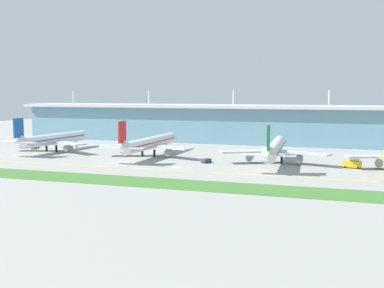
# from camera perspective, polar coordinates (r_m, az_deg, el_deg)

# --- Properties ---
(ground_plane) EXTENTS (600.00, 600.00, 0.00)m
(ground_plane) POSITION_cam_1_polar(r_m,az_deg,el_deg) (198.66, -1.95, -2.84)
(ground_plane) COLOR gray
(terminal_building) EXTENTS (288.00, 34.00, 32.47)m
(terminal_building) POSITION_cam_1_polar(r_m,az_deg,el_deg) (298.81, 5.20, 2.45)
(terminal_building) COLOR #6693A8
(terminal_building) RESTS_ON ground
(airliner_nearest) EXTENTS (48.67, 59.61, 18.90)m
(airliner_nearest) POSITION_cam_1_polar(r_m,az_deg,el_deg) (263.72, -16.26, 0.54)
(airliner_nearest) COLOR white
(airliner_nearest) RESTS_ON ground
(airliner_near_middle) EXTENTS (48.80, 66.94, 18.90)m
(airliner_near_middle) POSITION_cam_1_polar(r_m,az_deg,el_deg) (234.27, -5.10, 0.10)
(airliner_near_middle) COLOR white
(airliner_near_middle) RESTS_ON ground
(airliner_far_middle) EXTENTS (48.68, 70.73, 18.90)m
(airliner_far_middle) POSITION_cam_1_polar(r_m,az_deg,el_deg) (213.81, 9.85, -0.54)
(airliner_far_middle) COLOR silver
(airliner_far_middle) RESTS_ON ground
(taxiway_stripe_west) EXTENTS (28.00, 0.70, 0.04)m
(taxiway_stripe_west) POSITION_cam_1_polar(r_m,az_deg,el_deg) (227.37, -19.63, -2.05)
(taxiway_stripe_west) COLOR yellow
(taxiway_stripe_west) RESTS_ON ground
(taxiway_stripe_mid_west) EXTENTS (28.00, 0.70, 0.04)m
(taxiway_stripe_mid_west) POSITION_cam_1_polar(r_m,az_deg,el_deg) (208.21, -12.24, -2.56)
(taxiway_stripe_mid_west) COLOR yellow
(taxiway_stripe_mid_west) RESTS_ON ground
(taxiway_stripe_centre) EXTENTS (28.00, 0.70, 0.04)m
(taxiway_stripe_centre) POSITION_cam_1_polar(r_m,az_deg,el_deg) (193.18, -3.53, -3.10)
(taxiway_stripe_centre) COLOR yellow
(taxiway_stripe_centre) RESTS_ON ground
(taxiway_stripe_mid_east) EXTENTS (28.00, 0.70, 0.04)m
(taxiway_stripe_mid_east) POSITION_cam_1_polar(r_m,az_deg,el_deg) (183.29, 6.39, -3.63)
(taxiway_stripe_mid_east) COLOR yellow
(taxiway_stripe_mid_east) RESTS_ON ground
(taxiway_stripe_east) EXTENTS (28.00, 0.70, 0.04)m
(taxiway_stripe_east) POSITION_cam_1_polar(r_m,az_deg,el_deg) (179.40, 17.10, -4.07)
(taxiway_stripe_east) COLOR yellow
(taxiway_stripe_east) RESTS_ON ground
(grass_verge) EXTENTS (300.00, 18.00, 0.10)m
(grass_verge) POSITION_cam_1_polar(r_m,az_deg,el_deg) (167.86, -6.00, -4.51)
(grass_verge) COLOR #3D702D
(grass_verge) RESTS_ON ground
(fuel_truck) EXTENTS (7.50, 3.63, 4.95)m
(fuel_truck) POSITION_cam_1_polar(r_m,az_deg,el_deg) (207.66, 18.62, -2.14)
(fuel_truck) COLOR gold
(fuel_truck) RESTS_ON ground
(pushback_tug) EXTENTS (4.11, 5.01, 1.85)m
(pushback_tug) POSITION_cam_1_polar(r_m,az_deg,el_deg) (212.02, 1.71, -1.97)
(pushback_tug) COLOR #333842
(pushback_tug) RESTS_ON ground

